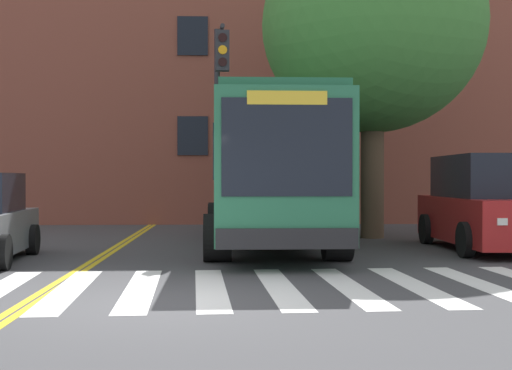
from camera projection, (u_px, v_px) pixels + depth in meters
name	position (u px, v px, depth m)	size (l,w,h in m)	color
ground_plane	(138.00, 304.00, 9.43)	(120.00, 120.00, 0.00)	#424244
crosswalk	(176.00, 288.00, 10.77)	(12.29, 4.75, 0.01)	white
lane_line_yellow_inner	(147.00, 226.00, 24.68)	(0.12, 36.00, 0.01)	gold
lane_line_yellow_outer	(152.00, 226.00, 24.68)	(0.12, 36.00, 0.01)	gold
city_bus	(267.00, 170.00, 17.59)	(3.04, 10.64, 3.45)	#28704C
car_red_far_lane	(486.00, 205.00, 16.55)	(2.27, 5.17, 2.21)	#AD1E1E
car_tan_behind_bus	(237.00, 200.00, 27.80)	(2.16, 4.20, 1.78)	tan
traffic_light_overhead	(219.00, 95.00, 19.25)	(0.42, 2.93, 5.93)	#28282D
street_tree_curbside_large	(373.00, 25.00, 19.91)	(8.33, 8.18, 9.01)	brown
building_facade	(196.00, 62.00, 28.94)	(38.79, 6.81, 12.83)	brown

